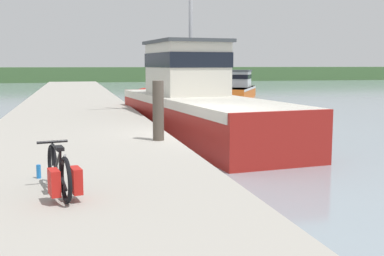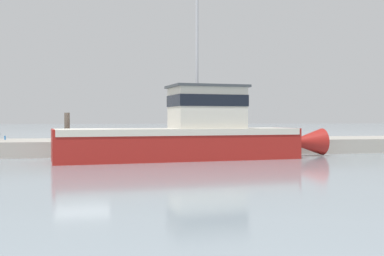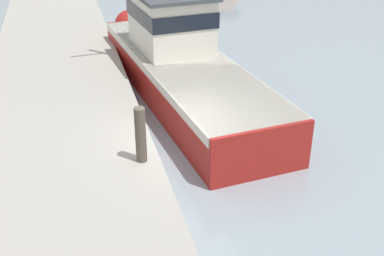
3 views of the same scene
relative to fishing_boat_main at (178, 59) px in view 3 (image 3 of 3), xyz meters
The scene contains 4 objects.
ground_plane 5.27m from the fishing_boat_main, 101.82° to the right, with size 320.00×320.00×0.00m, color #84939E.
dock_pier 6.61m from the fishing_boat_main, 130.12° to the right, with size 4.75×80.00×0.77m, color #A39E93.
fishing_boat_main is the anchor object (origin of this frame).
mooring_post 6.22m from the fishing_boat_main, 111.68° to the right, with size 0.27×0.27×1.41m, color #51473D.
Camera 3 is at (-2.66, -10.83, 6.89)m, focal length 45.00 mm.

